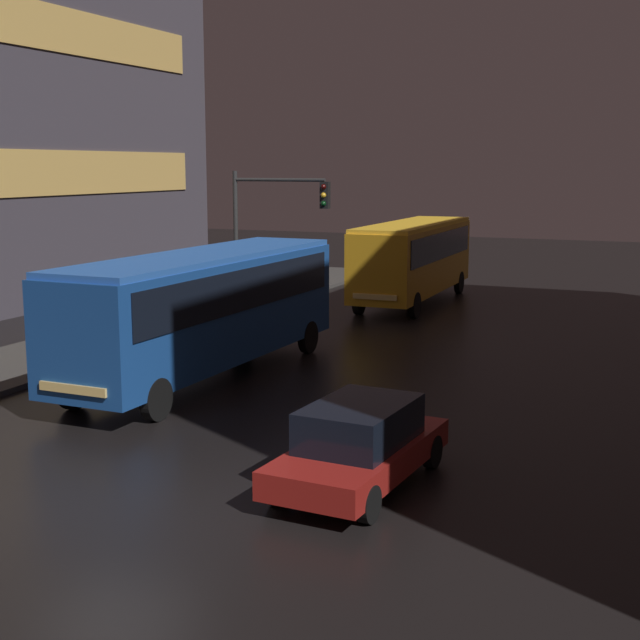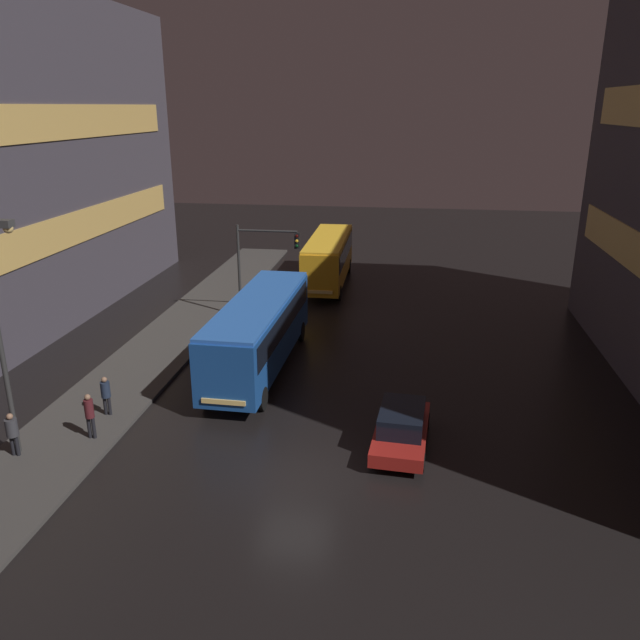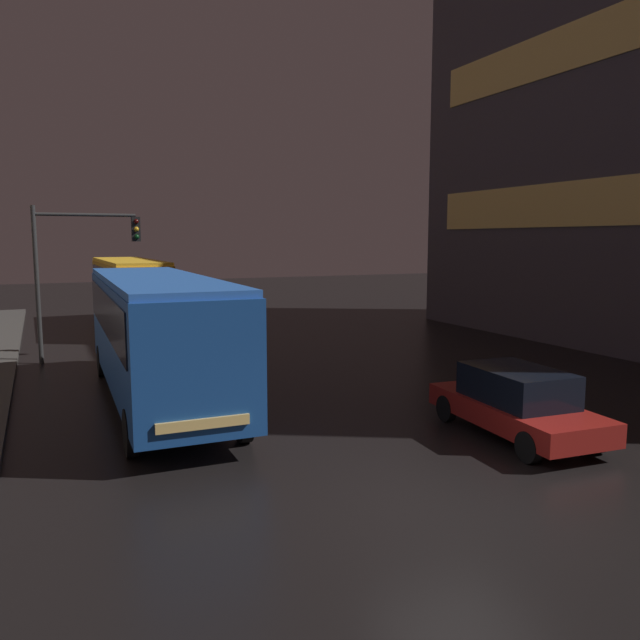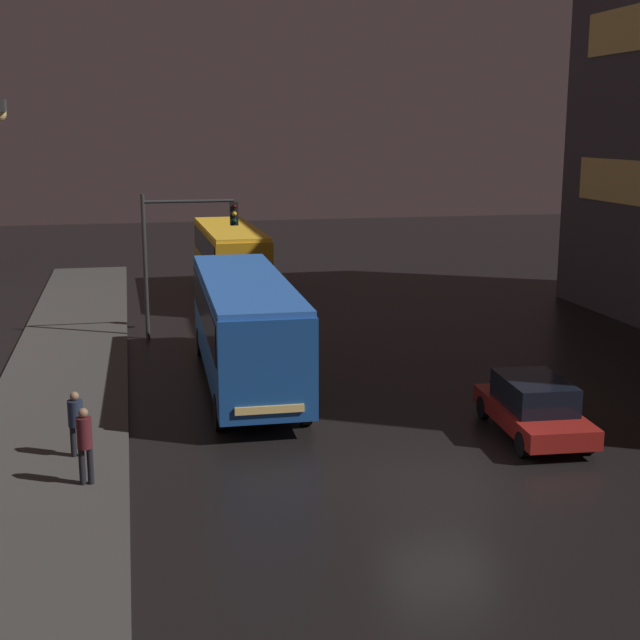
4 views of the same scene
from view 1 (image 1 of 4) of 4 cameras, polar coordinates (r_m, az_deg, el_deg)
The scene contains 6 objects.
ground_plane at distance 15.93m, azimuth -13.17°, elevation -11.61°, with size 120.00×120.00×0.00m, color black.
sidewalk_left at distance 28.84m, azimuth -15.95°, elevation -1.89°, with size 4.00×48.00×0.15m.
bus_near at distance 24.39m, azimuth -7.38°, elevation 1.19°, with size 2.83×11.12×3.44m.
bus_far at distance 37.75m, azimuth 6.01°, elevation 4.23°, with size 2.66×10.17×3.40m.
car_taxi at distance 16.30m, azimuth 2.56°, elevation -7.92°, with size 2.16×4.55×1.54m.
traffic_light_main at distance 31.19m, azimuth -3.26°, elevation 6.30°, with size 3.66×0.35×5.57m.
Camera 1 is at (8.92, -11.88, 5.76)m, focal length 50.00 mm.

